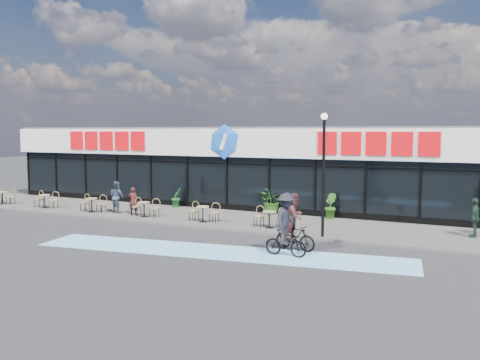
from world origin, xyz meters
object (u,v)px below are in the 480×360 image
object	(u,v)px
patron_left	(133,201)
cyclist_b	(295,226)
potted_plant_mid	(270,201)
pedestrian_a	(475,218)
bistro_set_0	(4,196)
cyclist_a	(286,226)
potted_plant_left	(177,197)
lamp_post	(324,164)
potted_plant_right	(330,206)
patron_right	(117,197)

from	to	relation	value
patron_left	cyclist_b	xyz separation A→B (m)	(10.03, -3.52, 0.12)
potted_plant_mid	pedestrian_a	xyz separation A→B (m)	(9.66, -1.83, 0.12)
bistro_set_0	cyclist_a	xyz separation A→B (m)	(19.27, -4.25, 0.51)
potted_plant_left	bistro_set_0	bearing A→B (deg)	-161.14
lamp_post	pedestrian_a	world-z (taller)	lamp_post
bistro_set_0	potted_plant_right	bearing A→B (deg)	10.28
potted_plant_left	cyclist_a	world-z (taller)	cyclist_a
pedestrian_a	cyclist_b	size ratio (longest dim) A/B	0.75
patron_left	patron_right	size ratio (longest dim) A/B	0.84
potted_plant_mid	cyclist_a	distance (m)	8.59
patron_right	cyclist_b	xyz separation A→B (m)	(11.17, -3.63, -0.01)
bistro_set_0	pedestrian_a	bearing A→B (deg)	3.74
bistro_set_0	potted_plant_right	distance (m)	19.02
patron_left	cyclist_a	distance (m)	10.98
potted_plant_right	patron_left	world-z (taller)	patron_left
potted_plant_left	cyclist_b	distance (m)	11.54
pedestrian_a	cyclist_a	size ratio (longest dim) A/B	0.72
potted_plant_mid	cyclist_a	size ratio (longest dim) A/B	0.61
cyclist_a	potted_plant_mid	bearing A→B (deg)	115.96
patron_left	lamp_post	bearing A→B (deg)	162.18
bistro_set_0	patron_right	distance (m)	8.13
potted_plant_right	cyclist_a	size ratio (longest dim) A/B	0.55
lamp_post	potted_plant_mid	distance (m)	6.42
bistro_set_0	cyclist_b	distance (m)	19.56
patron_left	potted_plant_mid	bearing A→B (deg)	-164.19
potted_plant_left	potted_plant_right	distance (m)	8.86
lamp_post	patron_right	xyz separation A→B (m)	(-11.50, 1.24, -2.14)
patron_right	pedestrian_a	bearing A→B (deg)	-160.39
cyclist_a	patron_left	bearing A→B (deg)	155.92
potted_plant_right	cyclist_b	bearing A→B (deg)	-85.18
lamp_post	patron_left	bearing A→B (deg)	173.76
cyclist_a	potted_plant_left	bearing A→B (deg)	141.03
cyclist_b	potted_plant_left	bearing A→B (deg)	144.75
potted_plant_left	pedestrian_a	size ratio (longest dim) A/B	0.69
potted_plant_mid	cyclist_b	size ratio (longest dim) A/B	0.64
lamp_post	pedestrian_a	bearing A→B (deg)	24.61
potted_plant_left	potted_plant_mid	size ratio (longest dim) A/B	0.81
potted_plant_left	potted_plant_mid	world-z (taller)	potted_plant_mid
potted_plant_left	potted_plant_right	size ratio (longest dim) A/B	0.89
lamp_post	cyclist_b	bearing A→B (deg)	-97.95
lamp_post	potted_plant_left	world-z (taller)	lamp_post
patron_left	cyclist_b	bearing A→B (deg)	149.05
bistro_set_0	patron_left	distance (m)	9.26
potted_plant_left	cyclist_a	size ratio (longest dim) A/B	0.49
lamp_post	patron_right	size ratio (longest dim) A/B	2.98
cyclist_b	lamp_post	bearing A→B (deg)	82.05
potted_plant_mid	pedestrian_a	bearing A→B (deg)	-10.74
potted_plant_right	potted_plant_mid	bearing A→B (deg)	178.54
bistro_set_0	cyclist_a	world-z (taller)	cyclist_a
patron_right	cyclist_a	size ratio (longest dim) A/B	0.75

